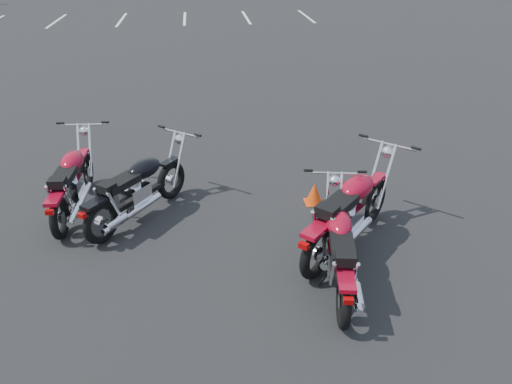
{
  "coord_description": "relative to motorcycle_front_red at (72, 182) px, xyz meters",
  "views": [
    {
      "loc": [
        -0.52,
        -5.48,
        3.91
      ],
      "look_at": [
        0.2,
        0.6,
        0.65
      ],
      "focal_mm": 35.0,
      "sensor_mm": 36.0,
      "label": 1
    }
  ],
  "objects": [
    {
      "name": "ground",
      "position": [
        2.5,
        -1.53,
        -0.49
      ],
      "size": [
        120.0,
        120.0,
        0.0
      ],
      "primitive_type": "plane",
      "color": "black",
      "rests_on": "ground"
    },
    {
      "name": "motorcycle_front_red",
      "position": [
        0.0,
        0.0,
        0.0
      ],
      "size": [
        0.85,
        2.21,
        1.08
      ],
      "color": "black",
      "rests_on": "ground"
    },
    {
      "name": "motorcycle_second_black",
      "position": [
        1.01,
        -0.35,
        0.0
      ],
      "size": [
        1.68,
        1.99,
        1.08
      ],
      "color": "black",
      "rests_on": "ground"
    },
    {
      "name": "motorcycle_third_red",
      "position": [
        3.89,
        -1.46,
        0.05
      ],
      "size": [
        2.0,
        2.09,
        1.19
      ],
      "color": "black",
      "rests_on": "ground"
    },
    {
      "name": "motorcycle_rear_red",
      "position": [
        3.56,
        -2.21,
        -0.01
      ],
      "size": [
        0.86,
        2.15,
        1.06
      ],
      "color": "black",
      "rests_on": "ground"
    },
    {
      "name": "training_cone_near",
      "position": [
        3.72,
        -0.18,
        -0.32
      ],
      "size": [
        0.29,
        0.29,
        0.34
      ],
      "color": "#E53F0C",
      "rests_on": "ground"
    },
    {
      "name": "parking_line_stripes",
      "position": [
        -0.0,
        18.47,
        -0.49
      ],
      "size": [
        15.12,
        4.0,
        0.01
      ],
      "color": "silver",
      "rests_on": "ground"
    }
  ]
}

